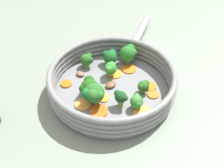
{
  "coord_description": "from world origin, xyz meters",
  "views": [
    {
      "loc": [
        -0.2,
        -0.44,
        0.47
      ],
      "look_at": [
        0.0,
        0.0,
        0.03
      ],
      "focal_mm": 42.0,
      "sensor_mm": 36.0,
      "label": 1
    }
  ],
  "objects_px": {
    "carrot_slice_4": "(104,98)",
    "broccoli_floret_1": "(137,102)",
    "carrot_slice_5": "(129,69)",
    "carrot_slice_6": "(153,94)",
    "broccoli_floret_2": "(110,56)",
    "broccoli_floret_5": "(110,69)",
    "broccoli_floret_6": "(94,94)",
    "skillet": "(112,90)",
    "broccoli_floret_3": "(128,53)",
    "carrot_slice_2": "(99,111)",
    "carrot_slice_3": "(66,84)",
    "mushroom_piece_1": "(112,84)",
    "carrot_slice_7": "(115,74)",
    "carrot_slice_8": "(83,104)",
    "mushroom_piece_0": "(98,88)",
    "carrot_slice_0": "(150,86)",
    "broccoli_floret_8": "(87,60)",
    "carrot_slice_1": "(142,112)",
    "broccoli_floret_7": "(88,86)",
    "broccoli_floret_4": "(144,86)",
    "broccoli_floret_0": "(121,97)"
  },
  "relations": [
    {
      "from": "carrot_slice_1",
      "to": "broccoli_floret_0",
      "type": "height_order",
      "value": "broccoli_floret_0"
    },
    {
      "from": "skillet",
      "to": "carrot_slice_5",
      "type": "xyz_separation_m",
      "value": [
        0.07,
        0.05,
        0.01
      ]
    },
    {
      "from": "carrot_slice_0",
      "to": "broccoli_floret_4",
      "type": "xyz_separation_m",
      "value": [
        -0.03,
        -0.01,
        0.02
      ]
    },
    {
      "from": "broccoli_floret_5",
      "to": "broccoli_floret_6",
      "type": "distance_m",
      "value": 0.11
    },
    {
      "from": "mushroom_piece_1",
      "to": "broccoli_floret_2",
      "type": "bearing_deg",
      "value": 70.17
    },
    {
      "from": "carrot_slice_0",
      "to": "mushroom_piece_0",
      "type": "bearing_deg",
      "value": 160.15
    },
    {
      "from": "carrot_slice_2",
      "to": "mushroom_piece_0",
      "type": "relative_size",
      "value": 1.71
    },
    {
      "from": "carrot_slice_2",
      "to": "broccoli_floret_8",
      "type": "xyz_separation_m",
      "value": [
        0.03,
        0.17,
        0.02
      ]
    },
    {
      "from": "carrot_slice_2",
      "to": "carrot_slice_4",
      "type": "relative_size",
      "value": 1.5
    },
    {
      "from": "carrot_slice_5",
      "to": "carrot_slice_4",
      "type": "bearing_deg",
      "value": -145.26
    },
    {
      "from": "carrot_slice_1",
      "to": "broccoli_floret_8",
      "type": "height_order",
      "value": "broccoli_floret_8"
    },
    {
      "from": "broccoli_floret_2",
      "to": "broccoli_floret_6",
      "type": "height_order",
      "value": "broccoli_floret_6"
    },
    {
      "from": "skillet",
      "to": "broccoli_floret_4",
      "type": "bearing_deg",
      "value": -34.73
    },
    {
      "from": "broccoli_floret_3",
      "to": "broccoli_floret_8",
      "type": "xyz_separation_m",
      "value": [
        -0.11,
        0.03,
        -0.01
      ]
    },
    {
      "from": "carrot_slice_8",
      "to": "broccoli_floret_8",
      "type": "distance_m",
      "value": 0.15
    },
    {
      "from": "skillet",
      "to": "carrot_slice_1",
      "type": "bearing_deg",
      "value": -74.21
    },
    {
      "from": "carrot_slice_3",
      "to": "carrot_slice_8",
      "type": "relative_size",
      "value": 0.72
    },
    {
      "from": "carrot_slice_1",
      "to": "broccoli_floret_1",
      "type": "distance_m",
      "value": 0.03
    },
    {
      "from": "carrot_slice_4",
      "to": "carrot_slice_5",
      "type": "distance_m",
      "value": 0.13
    },
    {
      "from": "carrot_slice_4",
      "to": "skillet",
      "type": "bearing_deg",
      "value": 36.06
    },
    {
      "from": "broccoli_floret_1",
      "to": "broccoli_floret_5",
      "type": "height_order",
      "value": "broccoli_floret_5"
    },
    {
      "from": "carrot_slice_6",
      "to": "mushroom_piece_0",
      "type": "height_order",
      "value": "mushroom_piece_0"
    },
    {
      "from": "carrot_slice_2",
      "to": "carrot_slice_3",
      "type": "height_order",
      "value": "same"
    },
    {
      "from": "carrot_slice_4",
      "to": "broccoli_floret_1",
      "type": "distance_m",
      "value": 0.09
    },
    {
      "from": "skillet",
      "to": "carrot_slice_2",
      "type": "height_order",
      "value": "carrot_slice_2"
    },
    {
      "from": "carrot_slice_7",
      "to": "broccoli_floret_2",
      "type": "relative_size",
      "value": 0.91
    },
    {
      "from": "mushroom_piece_0",
      "to": "carrot_slice_5",
      "type": "bearing_deg",
      "value": 20.09
    },
    {
      "from": "carrot_slice_7",
      "to": "broccoli_floret_6",
      "type": "distance_m",
      "value": 0.13
    },
    {
      "from": "carrot_slice_5",
      "to": "carrot_slice_6",
      "type": "distance_m",
      "value": 0.11
    },
    {
      "from": "carrot_slice_5",
      "to": "broccoli_floret_0",
      "type": "distance_m",
      "value": 0.14
    },
    {
      "from": "broccoli_floret_0",
      "to": "broccoli_floret_7",
      "type": "height_order",
      "value": "broccoli_floret_7"
    },
    {
      "from": "carrot_slice_0",
      "to": "broccoli_floret_6",
      "type": "relative_size",
      "value": 0.56
    },
    {
      "from": "carrot_slice_0",
      "to": "broccoli_floret_2",
      "type": "height_order",
      "value": "broccoli_floret_2"
    },
    {
      "from": "broccoli_floret_8",
      "to": "carrot_slice_0",
      "type": "bearing_deg",
      "value": -50.93
    },
    {
      "from": "carrot_slice_1",
      "to": "broccoli_floret_6",
      "type": "relative_size",
      "value": 0.7
    },
    {
      "from": "carrot_slice_3",
      "to": "mushroom_piece_1",
      "type": "xyz_separation_m",
      "value": [
        0.11,
        -0.05,
        0.0
      ]
    },
    {
      "from": "carrot_slice_6",
      "to": "broccoli_floret_4",
      "type": "xyz_separation_m",
      "value": [
        -0.02,
        0.02,
        0.02
      ]
    },
    {
      "from": "skillet",
      "to": "broccoli_floret_3",
      "type": "xyz_separation_m",
      "value": [
        0.08,
        0.08,
        0.04
      ]
    },
    {
      "from": "carrot_slice_4",
      "to": "broccoli_floret_2",
      "type": "distance_m",
      "value": 0.14
    },
    {
      "from": "carrot_slice_2",
      "to": "broccoli_floret_7",
      "type": "bearing_deg",
      "value": 89.99
    },
    {
      "from": "carrot_slice_1",
      "to": "carrot_slice_3",
      "type": "relative_size",
      "value": 1.45
    },
    {
      "from": "carrot_slice_2",
      "to": "broccoli_floret_3",
      "type": "height_order",
      "value": "broccoli_floret_3"
    },
    {
      "from": "carrot_slice_5",
      "to": "carrot_slice_8",
      "type": "distance_m",
      "value": 0.18
    },
    {
      "from": "broccoli_floret_4",
      "to": "carrot_slice_2",
      "type": "bearing_deg",
      "value": -172.91
    },
    {
      "from": "broccoli_floret_1",
      "to": "broccoli_floret_2",
      "type": "relative_size",
      "value": 0.87
    },
    {
      "from": "carrot_slice_6",
      "to": "broccoli_floret_7",
      "type": "height_order",
      "value": "broccoli_floret_7"
    },
    {
      "from": "carrot_slice_4",
      "to": "broccoli_floret_1",
      "type": "bearing_deg",
      "value": -46.59
    },
    {
      "from": "broccoli_floret_3",
      "to": "broccoli_floret_8",
      "type": "relative_size",
      "value": 1.37
    },
    {
      "from": "mushroom_piece_1",
      "to": "broccoli_floret_1",
      "type": "bearing_deg",
      "value": -78.16
    },
    {
      "from": "skillet",
      "to": "broccoli_floret_8",
      "type": "xyz_separation_m",
      "value": [
        -0.03,
        0.11,
        0.03
      ]
    }
  ]
}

